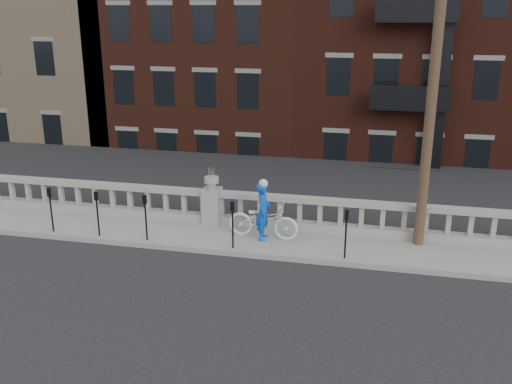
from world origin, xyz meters
TOP-DOWN VIEW (x-y plane):
  - ground at (0.00, 0.00)m, footprint 120.00×120.00m
  - sidewalk at (0.00, 3.00)m, footprint 32.00×2.20m
  - balustrade at (0.00, 3.95)m, footprint 28.00×0.34m
  - planter_pedestal at (0.00, 3.95)m, footprint 0.55×0.55m
  - lower_level at (0.56, 23.04)m, footprint 80.00×44.00m
  - utility_pole at (6.20, 3.60)m, footprint 1.60×0.28m
  - parking_meter_a at (-4.43, 2.15)m, footprint 0.10×0.09m
  - parking_meter_b at (-2.93, 2.15)m, footprint 0.10×0.09m
  - parking_meter_c at (-1.43, 2.15)m, footprint 0.10×0.09m
  - parking_meter_d at (1.14, 2.15)m, footprint 0.10×0.09m
  - parking_meter_e at (4.23, 2.15)m, footprint 0.10×0.09m
  - bicycle at (1.81, 3.08)m, footprint 2.11×0.84m
  - cyclist at (1.82, 2.98)m, footprint 0.42×0.63m

SIDE VIEW (x-z plane):
  - ground at x=0.00m, z-range 0.00..0.00m
  - sidewalk at x=0.00m, z-range 0.00..0.15m
  - balustrade at x=0.00m, z-range 0.13..1.16m
  - bicycle at x=1.81m, z-range 0.15..1.24m
  - planter_pedestal at x=0.00m, z-range -0.05..1.71m
  - parking_meter_a at x=-4.43m, z-range 0.32..1.68m
  - parking_meter_b at x=-2.93m, z-range 0.32..1.68m
  - parking_meter_c at x=-1.43m, z-range 0.32..1.68m
  - parking_meter_d at x=1.14m, z-range 0.32..1.68m
  - parking_meter_e at x=4.23m, z-range 0.32..1.68m
  - cyclist at x=1.82m, z-range 0.15..1.84m
  - lower_level at x=0.56m, z-range -7.77..13.03m
  - utility_pole at x=6.20m, z-range 0.24..10.24m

